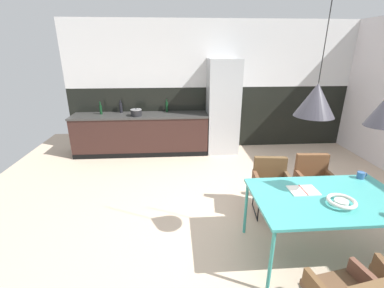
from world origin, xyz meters
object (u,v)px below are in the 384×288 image
object	(u,v)px
fruit_bowl	(341,202)
cooking_pot	(136,113)
open_book	(303,190)
armchair_near_window	(271,179)
bottle_vinegar_dark	(167,107)
bottle_wine_green	(121,107)
dining_table	(328,201)
armchair_far_side	(314,177)
pendant_lamp_over_table_far	(383,112)
refrigerator_column	(223,107)
mug_short_terracotta	(361,175)
pendant_lamp_over_table_near	(316,100)
bottle_spice_small	(101,109)

from	to	relation	value
fruit_bowl	cooking_pot	xyz separation A→B (m)	(-2.44, 3.34, 0.16)
open_book	armchair_near_window	bearing A→B (deg)	94.64
bottle_vinegar_dark	bottle_wine_green	distance (m)	1.01
dining_table	armchair_far_side	size ratio (longest dim) A/B	1.96
open_book	pendant_lamp_over_table_far	xyz separation A→B (m)	(0.53, -0.20, 0.92)
refrigerator_column	bottle_vinegar_dark	bearing A→B (deg)	169.69
mug_short_terracotta	refrigerator_column	bearing A→B (deg)	111.59
refrigerator_column	pendant_lamp_over_table_near	size ratio (longest dim) A/B	1.79
mug_short_terracotta	bottle_spice_small	xyz separation A→B (m)	(-3.80, 3.01, 0.20)
pendant_lamp_over_table_far	mug_short_terracotta	bearing A→B (deg)	55.45
armchair_near_window	pendant_lamp_over_table_near	world-z (taller)	pendant_lamp_over_table_near
mug_short_terracotta	bottle_wine_green	xyz separation A→B (m)	(-3.40, 3.14, 0.21)
refrigerator_column	dining_table	bearing A→B (deg)	-80.73
armchair_near_window	bottle_spice_small	bearing A→B (deg)	-34.19
bottle_wine_green	pendant_lamp_over_table_near	bearing A→B (deg)	-54.94
pendant_lamp_over_table_near	pendant_lamp_over_table_far	distance (m)	0.64
mug_short_terracotta	bottle_wine_green	size ratio (longest dim) A/B	0.45
bottle_spice_small	bottle_wine_green	distance (m)	0.42
armchair_near_window	mug_short_terracotta	bearing A→B (deg)	156.38
bottle_vinegar_dark	fruit_bowl	bearing A→B (deg)	-63.95
fruit_bowl	mug_short_terracotta	bearing A→B (deg)	42.73
open_book	pendant_lamp_over_table_near	bearing A→B (deg)	-126.46
armchair_near_window	bottle_wine_green	size ratio (longest dim) A/B	2.84
refrigerator_column	dining_table	distance (m)	3.37
dining_table	bottle_wine_green	world-z (taller)	bottle_wine_green
open_book	bottle_wine_green	distance (m)	4.25
cooking_pot	bottle_wine_green	size ratio (longest dim) A/B	0.84
bottle_vinegar_dark	bottle_spice_small	distance (m)	1.43
open_book	pendant_lamp_over_table_near	xyz separation A→B (m)	(-0.10, -0.14, 1.03)
mug_short_terracotta	pendant_lamp_over_table_far	bearing A→B (deg)	-124.55
cooking_pot	bottle_spice_small	world-z (taller)	bottle_spice_small
bottle_spice_small	pendant_lamp_over_table_far	distance (m)	4.96
bottle_spice_small	pendant_lamp_over_table_near	world-z (taller)	pendant_lamp_over_table_near
refrigerator_column	armchair_near_window	world-z (taller)	refrigerator_column
pendant_lamp_over_table_far	refrigerator_column	bearing A→B (deg)	104.27
mug_short_terracotta	bottle_spice_small	bearing A→B (deg)	141.62
bottle_spice_small	bottle_vinegar_dark	bearing A→B (deg)	5.36
armchair_near_window	bottle_spice_small	world-z (taller)	bottle_spice_small
bottle_vinegar_dark	bottle_wine_green	world-z (taller)	same
pendant_lamp_over_table_near	armchair_near_window	bearing A→B (deg)	87.34
dining_table	open_book	size ratio (longest dim) A/B	5.18
dining_table	armchair_far_side	distance (m)	1.03
open_book	bottle_vinegar_dark	size ratio (longest dim) A/B	1.10
bottle_vinegar_dark	bottle_spice_small	world-z (taller)	bottle_vinegar_dark
open_book	bottle_spice_small	distance (m)	4.42
armchair_near_window	armchair_far_side	bearing A→B (deg)	-170.50
fruit_bowl	refrigerator_column	bearing A→B (deg)	99.40
bottle_vinegar_dark	pendant_lamp_over_table_near	xyz separation A→B (m)	(1.45, -3.53, 0.78)
armchair_far_side	cooking_pot	xyz separation A→B (m)	(-2.77, 2.25, 0.46)
fruit_bowl	open_book	size ratio (longest dim) A/B	0.93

